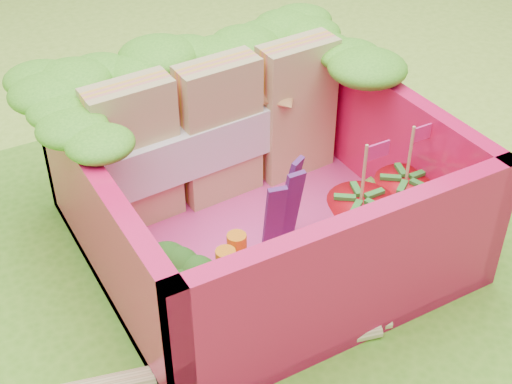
{
  "coord_description": "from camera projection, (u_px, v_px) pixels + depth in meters",
  "views": [
    {
      "loc": [
        -1.08,
        -1.83,
        1.89
      ],
      "look_at": [
        0.01,
        0.1,
        0.28
      ],
      "focal_mm": 50.0,
      "sensor_mm": 36.0,
      "label": 1
    }
  ],
  "objects": [
    {
      "name": "lettuce_ruffle",
      "position": [
        199.0,
        58.0,
        2.88
      ],
      "size": [
        1.43,
        0.83,
        0.11
      ],
      "color": "#36971B",
      "rests_on": "bento_box"
    },
    {
      "name": "strawberry_left",
      "position": [
        358.0,
        226.0,
        2.67
      ],
      "size": [
        0.25,
        0.25,
        0.49
      ],
      "color": "red",
      "rests_on": "bento_floor"
    },
    {
      "name": "ground",
      "position": [
        265.0,
        262.0,
        2.83
      ],
      "size": [
        14.0,
        14.0,
        0.0
      ],
      "primitive_type": "plane",
      "color": "#91C738",
      "rests_on": "ground"
    },
    {
      "name": "broccoli",
      "position": [
        181.0,
        280.0,
        2.36
      ],
      "size": [
        0.34,
        0.34,
        0.26
      ],
      "color": "#629246",
      "rests_on": "bento_floor"
    },
    {
      "name": "bento_box",
      "position": [
        259.0,
        186.0,
        2.73
      ],
      "size": [
        1.3,
        1.3,
        0.55
      ],
      "color": "#E71351",
      "rests_on": "placemat"
    },
    {
      "name": "purple_wedges",
      "position": [
        284.0,
        210.0,
        2.66
      ],
      "size": [
        0.2,
        0.16,
        0.38
      ],
      "color": "#481A5C",
      "rests_on": "bento_floor"
    },
    {
      "name": "snap_peas",
      "position": [
        356.0,
        226.0,
        2.85
      ],
      "size": [
        0.63,
        0.52,
        0.05
      ],
      "color": "#579F32",
      "rests_on": "bento_floor"
    },
    {
      "name": "placemat",
      "position": [
        265.0,
        259.0,
        2.82
      ],
      "size": [
        2.6,
        2.6,
        0.03
      ],
      "primitive_type": "cube",
      "color": "#58A124",
      "rests_on": "ground"
    },
    {
      "name": "carrot_sticks",
      "position": [
        232.0,
        271.0,
        2.48
      ],
      "size": [
        0.14,
        0.13,
        0.26
      ],
      "color": "orange",
      "rests_on": "bento_floor"
    },
    {
      "name": "sandwich_stack",
      "position": [
        221.0,
        131.0,
        2.92
      ],
      "size": [
        1.1,
        0.25,
        0.61
      ],
      "color": "tan",
      "rests_on": "bento_floor"
    },
    {
      "name": "strawberry_right",
      "position": [
        402.0,
        204.0,
        2.79
      ],
      "size": [
        0.24,
        0.24,
        0.48
      ],
      "color": "red",
      "rests_on": "bento_floor"
    },
    {
      "name": "bento_floor",
      "position": [
        259.0,
        236.0,
        2.87
      ],
      "size": [
        1.3,
        1.3,
        0.05
      ],
      "primitive_type": "cube",
      "color": "#E13989",
      "rests_on": "placemat"
    }
  ]
}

